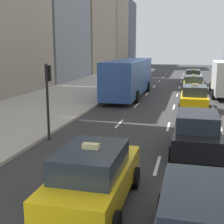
{
  "coord_description": "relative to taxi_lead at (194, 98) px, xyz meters",
  "views": [
    {
      "loc": [
        3.6,
        -3.06,
        4.31
      ],
      "look_at": [
        0.22,
        10.58,
        1.4
      ],
      "focal_mm": 50.0,
      "sensor_mm": 36.0,
      "label": 1
    }
  ],
  "objects": [
    {
      "name": "city_bus",
      "position": [
        -5.61,
        5.03,
        0.91
      ],
      "size": [
        2.8,
        11.61,
        3.25
      ],
      "color": "#2D519E",
      "rests_on": "ground"
    },
    {
      "name": "taxi_second",
      "position": [
        0.0,
        7.99,
        0.0
      ],
      "size": [
        2.02,
        4.4,
        1.87
      ],
      "color": "yellow",
      "rests_on": "ground"
    },
    {
      "name": "taxi_lead",
      "position": [
        0.0,
        0.0,
        0.0
      ],
      "size": [
        2.02,
        4.4,
        1.87
      ],
      "color": "yellow",
      "rests_on": "ground"
    },
    {
      "name": "taxi_fourth",
      "position": [
        0.0,
        16.26,
        0.0
      ],
      "size": [
        2.02,
        4.4,
        1.87
      ],
      "color": "yellow",
      "rests_on": "ground"
    },
    {
      "name": "sidewalk_left",
      "position": [
        -11.0,
        7.76,
        -0.81
      ],
      "size": [
        8.0,
        66.0,
        0.15
      ],
      "primitive_type": "cube",
      "color": "#ADAAA3",
      "rests_on": "ground"
    },
    {
      "name": "taxi_third",
      "position": [
        -2.8,
        -14.72,
        0.0
      ],
      "size": [
        2.02,
        4.4,
        1.87
      ],
      "color": "yellow",
      "rests_on": "ground"
    },
    {
      "name": "lane_markings",
      "position": [
        -1.4,
        3.76,
        -0.87
      ],
      "size": [
        5.72,
        56.0,
        0.01
      ],
      "color": "white",
      "rests_on": "ground"
    },
    {
      "name": "traffic_light_pole",
      "position": [
        -6.75,
        -9.08,
        1.53
      ],
      "size": [
        0.24,
        0.42,
        3.6
      ],
      "color": "black",
      "rests_on": "ground"
    },
    {
      "name": "sedan_silver_behind",
      "position": [
        0.0,
        -9.54,
        0.02
      ],
      "size": [
        2.02,
        4.41,
        1.77
      ],
      "color": "black",
      "rests_on": "ground"
    }
  ]
}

